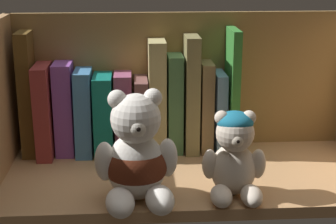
{
  "coord_description": "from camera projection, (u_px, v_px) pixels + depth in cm",
  "views": [
    {
      "loc": [
        -9.74,
        -89.71,
        40.65
      ],
      "look_at": [
        -3.74,
        0.0,
        13.62
      ],
      "focal_mm": 57.19,
      "sensor_mm": 36.0,
      "label": 1
    }
  ],
  "objects": [
    {
      "name": "teddy_bear_larger",
      "position": [
        136.0,
        158.0,
        0.85
      ],
      "size": [
        13.49,
        14.19,
        18.35
      ],
      "color": "white",
      "rests_on": "shelf_board"
    },
    {
      "name": "book_10",
      "position": [
        205.0,
        105.0,
        1.08
      ],
      "size": [
        2.39,
        9.8,
        18.0
      ],
      "primitive_type": "cube",
      "color": "olive",
      "rests_on": "shelf_board"
    },
    {
      "name": "book_5",
      "position": [
        124.0,
        111.0,
        1.07
      ],
      "size": [
        3.36,
        9.3,
        16.02
      ],
      "primitive_type": "cube",
      "color": "#974C70",
      "rests_on": "shelf_board"
    },
    {
      "name": "book_9",
      "position": [
        191.0,
        93.0,
        1.07
      ],
      "size": [
        2.71,
        10.76,
        23.27
      ],
      "primitive_type": "cube",
      "color": "olive",
      "rests_on": "shelf_board"
    },
    {
      "name": "book_8",
      "position": [
        174.0,
        102.0,
        1.07
      ],
      "size": [
        2.89,
        9.1,
        19.52
      ],
      "primitive_type": "cube",
      "color": "#477846",
      "rests_on": "shelf_board"
    },
    {
      "name": "book_11",
      "position": [
        218.0,
        110.0,
        1.08
      ],
      "size": [
        2.26,
        11.85,
        16.09
      ],
      "primitive_type": "cube",
      "rotation": [
        0.0,
        -0.01,
        0.0
      ],
      "color": "#5F88AD",
      "rests_on": "shelf_board"
    },
    {
      "name": "book_1",
      "position": [
        46.0,
        108.0,
        1.06
      ],
      "size": [
        3.12,
        14.02,
        18.14
      ],
      "primitive_type": "cube",
      "rotation": [
        0.0,
        -0.01,
        0.0
      ],
      "color": "maroon",
      "rests_on": "shelf_board"
    },
    {
      "name": "shelf_board",
      "position": [
        188.0,
        178.0,
        0.98
      ],
      "size": [
        65.9,
        29.96,
        2.0
      ],
      "primitive_type": "cube",
      "color": "tan",
      "rests_on": "ground"
    },
    {
      "name": "book_7",
      "position": [
        157.0,
        95.0,
        1.06
      ],
      "size": [
        3.3,
        10.19,
        22.42
      ],
      "primitive_type": "cube",
      "color": "tan",
      "rests_on": "shelf_board"
    },
    {
      "name": "book_4",
      "position": [
        104.0,
        112.0,
        1.07
      ],
      "size": [
        3.57,
        12.93,
        15.9
      ],
      "primitive_type": "cube",
      "color": "#127569",
      "rests_on": "shelf_board"
    },
    {
      "name": "book_3",
      "position": [
        85.0,
        110.0,
        1.06
      ],
      "size": [
        3.35,
        11.63,
        16.92
      ],
      "primitive_type": "cube",
      "rotation": [
        0.0,
        0.01,
        0.0
      ],
      "color": "#4581B9",
      "rests_on": "shelf_board"
    },
    {
      "name": "book_6",
      "position": [
        140.0,
        113.0,
        1.07
      ],
      "size": [
        2.82,
        13.25,
        15.2
      ],
      "primitive_type": "cube",
      "rotation": [
        0.0,
        0.02,
        0.0
      ],
      "color": "brown",
      "rests_on": "shelf_board"
    },
    {
      "name": "shelf_back_panel",
      "position": [
        181.0,
        85.0,
        1.09
      ],
      "size": [
        68.3,
        1.2,
        29.31
      ],
      "primitive_type": "cube",
      "color": "olive",
      "rests_on": "ground"
    },
    {
      "name": "book_0",
      "position": [
        29.0,
        93.0,
        1.04
      ],
      "size": [
        2.58,
        9.58,
        24.29
      ],
      "primitive_type": "cube",
      "color": "brown",
      "rests_on": "shelf_board"
    },
    {
      "name": "teddy_bear_smaller",
      "position": [
        234.0,
        157.0,
        0.86
      ],
      "size": [
        10.51,
        10.66,
        14.41
      ],
      "color": "beige",
      "rests_on": "shelf_board"
    },
    {
      "name": "book_2",
      "position": [
        65.0,
        107.0,
        1.06
      ],
      "size": [
        3.55,
        9.41,
        18.24
      ],
      "primitive_type": "cube",
      "color": "purple",
      "rests_on": "shelf_board"
    },
    {
      "name": "book_12",
      "position": [
        230.0,
        89.0,
        1.07
      ],
      "size": [
        1.64,
        13.92,
        24.65
      ],
      "primitive_type": "cube",
      "color": "#337E31",
      "rests_on": "shelf_board"
    }
  ]
}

